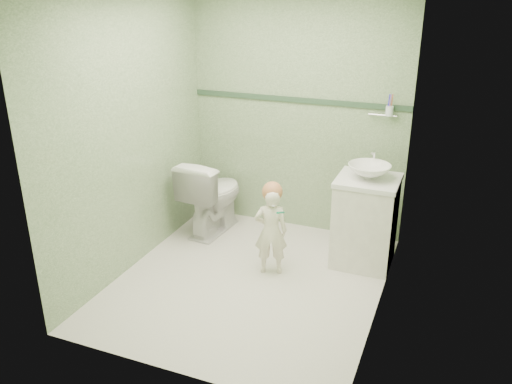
% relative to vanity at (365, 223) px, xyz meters
% --- Properties ---
extents(ground, '(2.50, 2.50, 0.00)m').
position_rel_vanity_xyz_m(ground, '(-0.84, -0.70, -0.40)').
color(ground, silver).
rests_on(ground, ground).
extents(room_shell, '(2.50, 2.54, 2.40)m').
position_rel_vanity_xyz_m(room_shell, '(-0.84, -0.70, 0.80)').
color(room_shell, gray).
rests_on(room_shell, ground).
extents(trim_stripe, '(2.20, 0.02, 0.05)m').
position_rel_vanity_xyz_m(trim_stripe, '(-0.84, 0.54, 0.95)').
color(trim_stripe, '#2F4B35').
rests_on(trim_stripe, room_shell).
extents(vanity, '(0.52, 0.50, 0.80)m').
position_rel_vanity_xyz_m(vanity, '(0.00, 0.00, 0.00)').
color(vanity, silver).
rests_on(vanity, ground).
extents(counter, '(0.54, 0.52, 0.04)m').
position_rel_vanity_xyz_m(counter, '(0.00, 0.00, 0.41)').
color(counter, white).
rests_on(counter, vanity).
extents(basin, '(0.37, 0.37, 0.13)m').
position_rel_vanity_xyz_m(basin, '(0.00, 0.00, 0.49)').
color(basin, white).
rests_on(basin, counter).
extents(faucet, '(0.03, 0.13, 0.18)m').
position_rel_vanity_xyz_m(faucet, '(0.00, 0.19, 0.57)').
color(faucet, silver).
rests_on(faucet, counter).
extents(cup_holder, '(0.26, 0.07, 0.21)m').
position_rel_vanity_xyz_m(cup_holder, '(0.05, 0.48, 0.93)').
color(cup_holder, silver).
rests_on(cup_holder, room_shell).
extents(toilet, '(0.51, 0.81, 0.79)m').
position_rel_vanity_xyz_m(toilet, '(-1.58, 0.10, -0.00)').
color(toilet, white).
rests_on(toilet, ground).
extents(toddler, '(0.34, 0.28, 0.80)m').
position_rel_vanity_xyz_m(toddler, '(-0.73, -0.48, -0.00)').
color(toddler, white).
rests_on(toddler, ground).
extents(hair_cap, '(0.18, 0.18, 0.18)m').
position_rel_vanity_xyz_m(hair_cap, '(-0.73, -0.45, 0.36)').
color(hair_cap, '#BE7749').
rests_on(hair_cap, toddler).
extents(teal_toothbrush, '(0.10, 0.14, 0.08)m').
position_rel_vanity_xyz_m(teal_toothbrush, '(-0.62, -0.57, 0.24)').
color(teal_toothbrush, '#13845E').
rests_on(teal_toothbrush, toddler).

